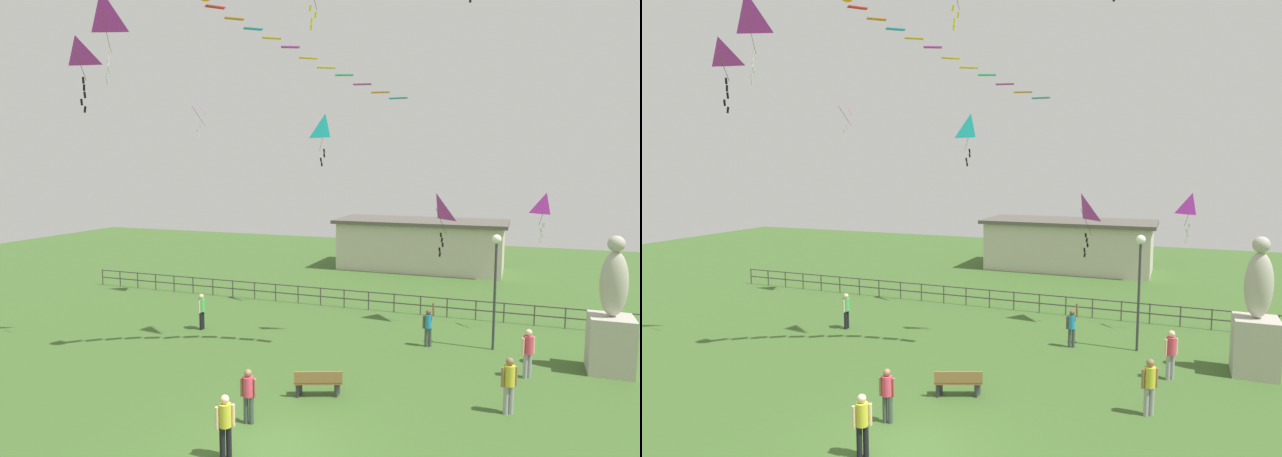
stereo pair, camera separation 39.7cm
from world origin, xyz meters
TOP-DOWN VIEW (x-y plane):
  - ground_plane at (0.00, 0.00)m, footprint 80.00×80.00m
  - statue_monument at (8.82, 8.87)m, footprint 1.44×1.44m
  - lamppost at (4.89, 9.94)m, footprint 0.36×0.36m
  - park_bench at (0.01, 3.41)m, footprint 1.55×0.93m
  - person_0 at (-1.17, 1.04)m, footprint 0.47×0.29m
  - person_1 at (2.44, 9.41)m, footprint 0.48×0.28m
  - person_2 at (6.14, 7.31)m, footprint 0.42×0.36m
  - person_3 at (-7.30, 8.25)m, footprint 0.29×0.48m
  - person_4 at (5.61, 4.22)m, footprint 0.45×0.31m
  - person_5 at (-0.83, -0.80)m, footprint 0.39×0.36m
  - kite_1 at (2.20, 12.36)m, footprint 1.14×1.17m
  - kite_2 at (-3.53, 13.82)m, footprint 1.06×0.85m
  - kite_3 at (6.70, 12.99)m, footprint 0.87×0.83m
  - kite_4 at (-8.69, 4.42)m, footprint 1.19×1.15m
  - kite_6 at (-7.00, 1.36)m, footprint 0.90×0.83m
  - kite_7 at (-10.62, 12.95)m, footprint 1.05×0.93m
  - streamer_kite at (-3.72, 4.75)m, footprint 6.51×3.70m
  - waterfront_railing at (-0.43, 14.00)m, footprint 36.04×0.06m
  - pavilion_building at (-0.82, 26.00)m, footprint 11.61×5.21m

SIDE VIEW (x-z plane):
  - ground_plane at x=0.00m, z-range 0.00..0.00m
  - park_bench at x=0.01m, z-range 0.04..0.89m
  - waterfront_railing at x=-0.43m, z-range 0.14..1.09m
  - person_1 at x=2.44m, z-range 0.00..1.77m
  - person_0 at x=-1.17m, z-range 0.12..1.69m
  - person_3 at x=-7.30m, z-range 0.12..1.71m
  - person_5 at x=-0.83m, z-range 0.12..1.75m
  - person_4 at x=5.61m, z-range 0.13..1.81m
  - person_2 at x=6.14m, z-range 0.13..1.83m
  - statue_monument at x=8.82m, z-range -0.73..4.09m
  - pavilion_building at x=-0.82m, z-range 0.02..3.49m
  - lamppost at x=4.89m, z-range 1.02..5.59m
  - kite_1 at x=2.20m, z-range 3.85..6.66m
  - kite_3 at x=6.70m, z-range 4.45..6.54m
  - kite_2 at x=-3.53m, z-range 7.77..10.34m
  - kite_7 at x=-10.62m, z-range 9.18..11.31m
  - kite_6 at x=-7.00m, z-range 9.40..11.60m
  - streamer_kite at x=-3.72m, z-range 10.65..14.51m
  - kite_4 at x=-8.69m, z-range 11.01..14.24m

